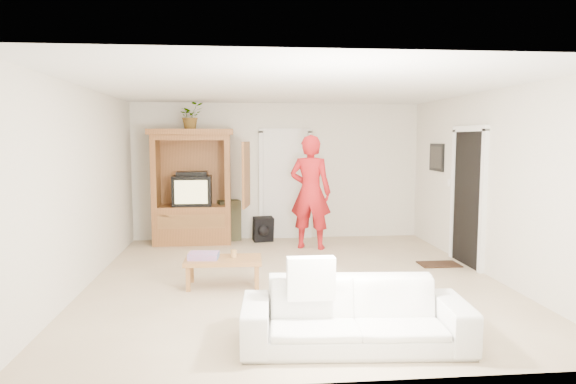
# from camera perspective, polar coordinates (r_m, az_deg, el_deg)

# --- Properties ---
(floor) EXTENTS (6.00, 6.00, 0.00)m
(floor) POSITION_cam_1_polar(r_m,az_deg,el_deg) (7.15, 0.73, -9.71)
(floor) COLOR tan
(floor) RESTS_ON ground
(ceiling) EXTENTS (6.00, 6.00, 0.00)m
(ceiling) POSITION_cam_1_polar(r_m,az_deg,el_deg) (6.92, 0.76, 11.51)
(ceiling) COLOR white
(ceiling) RESTS_ON floor
(wall_back) EXTENTS (5.50, 0.00, 5.50)m
(wall_back) POSITION_cam_1_polar(r_m,az_deg,el_deg) (9.89, -1.17, 2.31)
(wall_back) COLOR silver
(wall_back) RESTS_ON floor
(wall_front) EXTENTS (5.50, 0.00, 5.50)m
(wall_front) POSITION_cam_1_polar(r_m,az_deg,el_deg) (3.97, 5.54, -3.25)
(wall_front) COLOR silver
(wall_front) RESTS_ON floor
(wall_left) EXTENTS (0.00, 6.00, 6.00)m
(wall_left) POSITION_cam_1_polar(r_m,az_deg,el_deg) (7.15, -21.72, 0.47)
(wall_left) COLOR silver
(wall_left) RESTS_ON floor
(wall_right) EXTENTS (0.00, 6.00, 6.00)m
(wall_right) POSITION_cam_1_polar(r_m,az_deg,el_deg) (7.72, 21.49, 0.85)
(wall_right) COLOR silver
(wall_right) RESTS_ON floor
(armoire) EXTENTS (1.82, 1.14, 2.10)m
(armoire) POSITION_cam_1_polar(r_m,az_deg,el_deg) (9.59, -10.44, -0.25)
(armoire) COLOR brown
(armoire) RESTS_ON floor
(door_back) EXTENTS (0.85, 0.05, 2.04)m
(door_back) POSITION_cam_1_polar(r_m,az_deg,el_deg) (9.90, -0.29, 0.69)
(door_back) COLOR white
(door_back) RESTS_ON floor
(doorway_right) EXTENTS (0.05, 0.90, 2.04)m
(doorway_right) POSITION_cam_1_polar(r_m,az_deg,el_deg) (8.27, 19.38, -0.70)
(doorway_right) COLOR black
(doorway_right) RESTS_ON floor
(framed_picture) EXTENTS (0.03, 0.60, 0.48)m
(framed_picture) POSITION_cam_1_polar(r_m,az_deg,el_deg) (9.42, 16.20, 3.72)
(framed_picture) COLOR black
(framed_picture) RESTS_ON wall_right
(doormat) EXTENTS (0.60, 0.40, 0.02)m
(doormat) POSITION_cam_1_polar(r_m,az_deg,el_deg) (8.27, 16.44, -7.71)
(doormat) COLOR #382316
(doormat) RESTS_ON floor
(plant) EXTENTS (0.56, 0.54, 0.48)m
(plant) POSITION_cam_1_polar(r_m,az_deg,el_deg) (9.52, -10.76, 8.32)
(plant) COLOR #4C7238
(plant) RESTS_ON armoire
(man) EXTENTS (0.85, 0.70, 2.00)m
(man) POSITION_cam_1_polar(r_m,az_deg,el_deg) (8.97, 2.50, -0.01)
(man) COLOR red
(man) RESTS_ON floor
(sofa) EXTENTS (2.15, 0.97, 0.61)m
(sofa) POSITION_cam_1_polar(r_m,az_deg,el_deg) (4.94, 7.43, -13.31)
(sofa) COLOR silver
(sofa) RESTS_ON floor
(coffee_table) EXTENTS (1.01, 0.57, 0.37)m
(coffee_table) POSITION_cam_1_polar(r_m,az_deg,el_deg) (6.83, -7.21, -7.71)
(coffee_table) COLOR #9F6937
(coffee_table) RESTS_ON floor
(towel) EXTENTS (0.40, 0.31, 0.08)m
(towel) POSITION_cam_1_polar(r_m,az_deg,el_deg) (6.82, -9.36, -7.00)
(towel) COLOR #EC4E78
(towel) RESTS_ON coffee_table
(candle) EXTENTS (0.08, 0.08, 0.10)m
(candle) POSITION_cam_1_polar(r_m,az_deg,el_deg) (6.85, -6.06, -6.81)
(candle) COLOR tan
(candle) RESTS_ON coffee_table
(backpack_black) EXTENTS (0.40, 0.28, 0.45)m
(backpack_black) POSITION_cam_1_polar(r_m,az_deg,el_deg) (9.65, -2.78, -4.21)
(backpack_black) COLOR black
(backpack_black) RESTS_ON floor
(backpack_olive) EXTENTS (0.47, 0.40, 0.77)m
(backpack_olive) POSITION_cam_1_polar(r_m,az_deg,el_deg) (9.82, -6.59, -3.14)
(backpack_olive) COLOR #47442B
(backpack_olive) RESTS_ON floor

